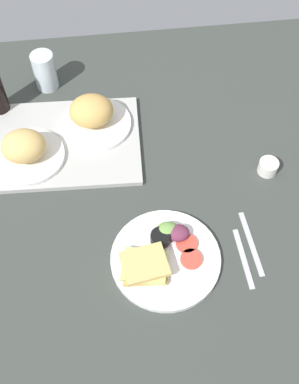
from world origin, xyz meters
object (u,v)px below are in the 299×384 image
serving_tray (64,143)px  drinking_glass (45,71)px  fork (244,258)px  plate_with_salad (163,256)px  bread_plate_near (25,150)px  knife (251,243)px  espresso_cup (268,167)px  bread_plate_far (93,115)px

serving_tray → drinking_glass: size_ratio=3.56×
drinking_glass → fork: drinking_glass is taller
plate_with_salad → fork: bearing=-6.7°
bread_plate_near → knife: size_ratio=1.08×
bread_plate_near → drinking_glass: drinking_glass is taller
knife → espresso_cup: bearing=-27.7°
plate_with_salad → drinking_glass: size_ratio=2.23×
plate_with_salad → drinking_glass: drinking_glass is taller
bread_plate_near → bread_plate_far: 22.38cm
plate_with_salad → fork: plate_with_salad is taller
fork → bread_plate_near: bearing=53.1°
serving_tray → knife: bearing=-39.4°
drinking_glass → plate_with_salad: bearing=-66.5°
fork → knife: size_ratio=0.89×
serving_tray → plate_with_salad: 47.46cm
bread_plate_far → serving_tray: bearing=-149.6°
serving_tray → bread_plate_near: bearing=-153.9°
espresso_cup → knife: espresso_cup is taller
bread_plate_near → fork: (55.17, -38.19, -5.38)cm
bread_plate_far → plate_with_salad: (14.77, -46.34, -4.09)cm
espresso_cup → knife: bearing=-114.0°
serving_tray → bread_plate_near: (-10.37, -5.08, 4.83)cm
serving_tray → fork: bearing=-44.0°
bread_plate_far → drinking_glass: bearing=125.1°
plate_with_salad → espresso_cup: size_ratio=5.03×
espresso_cup → knife: size_ratio=0.29×
serving_tray → knife: (47.79, -39.27, -0.55)cm
bread_plate_far → fork: bearing=-54.0°
bread_plate_near → bread_plate_far: size_ratio=0.97×
espresso_cup → knife: (-10.01, -22.45, -1.75)cm
bread_plate_far → drinking_glass: 24.64cm
drinking_glass → knife: (52.58, -64.92, -6.07)cm
plate_with_salad → drinking_glass: bearing=113.5°
fork → serving_tray: bearing=43.8°
bread_plate_far → fork: size_ratio=1.25×
serving_tray → drinking_glass: bearing=100.6°
serving_tray → espresso_cup: (57.80, -16.82, 1.20)cm
bread_plate_far → espresso_cup: size_ratio=3.79×
bread_plate_far → drinking_glass: size_ratio=1.68×
serving_tray → espresso_cup: size_ratio=8.04×
plate_with_salad → fork: 20.86cm
plate_with_salad → serving_tray: bearing=120.6°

